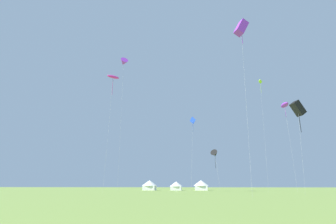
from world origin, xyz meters
The scene contains 11 objects.
kite_purple_parafoil centered at (23.73, 54.27, 18.87)m, with size 1.43×3.54×19.42m.
kite_black_box centered at (21.64, 41.36, 14.31)m, with size 2.79×2.17×15.74m.
kite_purple_delta centered at (-15.44, 57.60, 33.64)m, with size 3.09×3.23×34.98m.
kite_black_delta centered at (7.92, 59.04, 8.67)m, with size 2.41×2.60×9.76m.
kite_purple_box centered at (11.92, 34.26, 26.48)m, with size 2.71×3.59×27.96m.
kite_lime_parafoil centered at (19.63, 56.95, 25.81)m, with size 1.85×3.25×26.34m.
kite_magenta_parafoil centered at (-16.00, 51.75, 26.80)m, with size 3.12×3.29×27.38m.
kite_blue_diamond centered at (2.85, 57.69, 16.40)m, with size 1.54×1.54×17.75m.
festival_tent_right centered at (-10.75, 73.44, 1.59)m, with size 4.42×4.42×2.87m.
festival_tent_left centered at (-2.87, 73.44, 1.38)m, with size 3.83×3.83×2.49m.
festival_tent_center centered at (4.35, 73.44, 1.58)m, with size 4.39×4.39×2.86m.
Camera 1 is at (4.60, -4.21, 1.42)m, focal length 27.62 mm.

